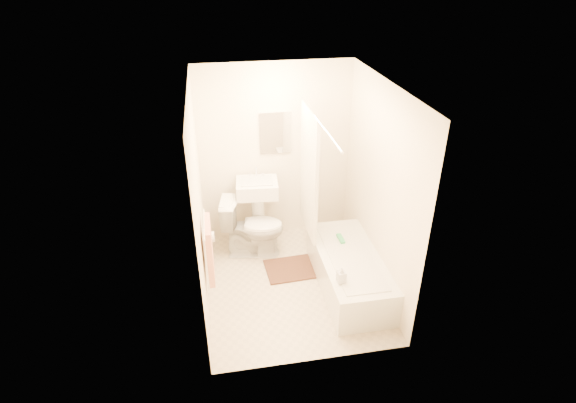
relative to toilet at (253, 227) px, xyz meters
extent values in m
plane|color=beige|center=(0.38, -0.72, -0.40)|extent=(2.40, 2.40, 0.00)
plane|color=white|center=(0.38, -0.72, 2.00)|extent=(2.40, 2.40, 0.00)
cube|color=beige|center=(0.38, 0.48, 0.80)|extent=(2.00, 0.02, 2.40)
cube|color=beige|center=(-0.62, -0.72, 0.80)|extent=(0.02, 2.40, 2.40)
cube|color=beige|center=(1.38, -0.72, 0.80)|extent=(0.02, 2.40, 2.40)
cube|color=white|center=(0.38, 0.46, 1.10)|extent=(0.40, 0.03, 0.55)
cylinder|color=silver|center=(0.68, -0.62, 1.60)|extent=(0.03, 1.70, 0.03)
cube|color=silver|center=(0.68, -0.22, 0.82)|extent=(0.04, 0.80, 1.55)
cylinder|color=silver|center=(-0.58, -0.97, 0.70)|extent=(0.02, 0.60, 0.02)
cube|color=#CC7266|center=(-0.55, -0.97, 0.38)|extent=(0.06, 0.45, 0.66)
cylinder|color=white|center=(-0.55, -0.60, 0.30)|extent=(0.11, 0.12, 0.12)
imported|color=silver|center=(0.00, 0.00, 0.00)|extent=(0.87, 0.58, 0.79)
cube|color=#4A281E|center=(0.44, -0.45, -0.38)|extent=(0.70, 0.54, 0.02)
imported|color=white|center=(0.81, -1.32, 0.14)|extent=(0.10, 0.10, 0.20)
cube|color=#3AB85E|center=(1.02, -0.55, 0.06)|extent=(0.06, 0.19, 0.04)
camera|label=1|loc=(-0.42, -4.94, 3.12)|focal=28.00mm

